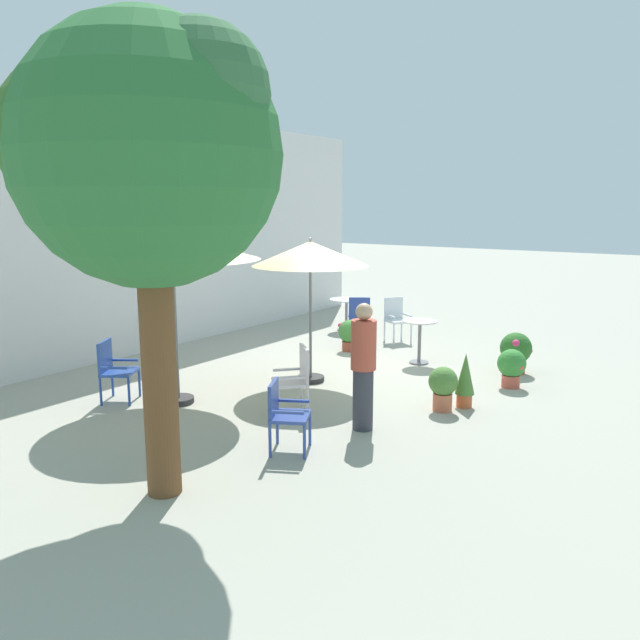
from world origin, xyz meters
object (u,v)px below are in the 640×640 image
Objects in this scene: potted_plant_1 at (516,351)px; cafe_table_0 at (346,309)px; potted_plant_3 at (350,334)px; potted_plant_0 at (512,366)px; shade_tree at (150,155)px; potted_plant_4 at (443,386)px; patio_chair_3 at (396,317)px; standing_person at (363,365)px; patio_chair_4 at (359,317)px; cafe_table_1 at (420,334)px; patio_chair_2 at (296,375)px; patio_umbrella_0 at (172,249)px; patio_chair_1 at (284,411)px; patio_chair_0 at (114,367)px; potted_plant_2 at (465,378)px; patio_umbrella_1 at (310,255)px.

cafe_table_0 is at bearing 71.91° from potted_plant_1.
potted_plant_0 is at bearing -100.59° from potted_plant_3.
shade_tree is 7.23× the size of potted_plant_4.
standing_person is at bearing -156.37° from patio_chair_3.
patio_chair_4 is at bearing 70.08° from potted_plant_0.
cafe_table_1 is 1.67m from potted_plant_1.
cafe_table_1 is at bearing -3.56° from patio_chair_2.
patio_umbrella_0 is 4.56m from potted_plant_3.
patio_chair_1 reaches higher than potted_plant_4.
patio_chair_1 is at bearing 161.77° from standing_person.
shade_tree reaches higher than patio_chair_2.
patio_umbrella_0 is 4.19m from potted_plant_4.
patio_chair_0 is at bearing 131.60° from potted_plant_0.
patio_chair_3 is at bearing -6.59° from patio_umbrella_0.
cafe_table_1 is 3.58m from standing_person.
potted_plant_2 is (-2.63, -3.35, -0.14)m from patio_chair_4.
patio_umbrella_1 reaches higher than patio_chair_2.
patio_chair_2 is at bearing -168.15° from patio_chair_3.
potted_plant_4 is at bearing -60.34° from patio_umbrella_0.
patio_chair_0 reaches higher than potted_plant_4.
potted_plant_2 is at bearing -57.65° from patio_umbrella_0.
potted_plant_1 reaches higher than potted_plant_0.
patio_umbrella_1 reaches higher than patio_chair_0.
cafe_table_1 is (6.06, 0.18, -2.73)m from shade_tree.
cafe_table_0 is 3.19m from cafe_table_1.
patio_umbrella_1 is 3.77× the size of potted_plant_3.
patio_chair_2 is (1.20, 0.74, 0.03)m from patio_chair_1.
shade_tree is 6.47m from potted_plant_0.
shade_tree is at bearing -171.72° from patio_chair_2.
potted_plant_1 is 3.17m from potted_plant_3.
patio_umbrella_1 is at bearing 28.24° from patio_chair_2.
patio_chair_2 is 2.38m from potted_plant_2.
potted_plant_1 is 1.12× the size of potted_plant_4.
potted_plant_0 is at bearing -46.27° from patio_umbrella_0.
patio_umbrella_0 is 2.20m from patio_umbrella_1.
cafe_table_1 is (4.05, -1.83, -1.68)m from patio_umbrella_0.
patio_umbrella_1 is at bearing -164.06° from patio_chair_4.
patio_chair_3 is 4.44m from potted_plant_4.
potted_plant_0 is 1.35m from potted_plant_2.
cafe_table_0 is at bearing 34.49° from potted_plant_3.
patio_umbrella_0 is at bearing 112.40° from patio_chair_2.
patio_chair_3 is 1.32× the size of potted_plant_1.
shade_tree reaches higher than potted_plant_4.
shade_tree is at bearing -178.31° from cafe_table_1.
patio_umbrella_0 is 5.88m from potted_plant_1.
patio_chair_0 is at bearing 166.50° from potted_plant_3.
standing_person reaches higher than patio_chair_2.
potted_plant_0 is 0.37× the size of standing_person.
potted_plant_2 is 3.72m from potted_plant_3.
patio_chair_3 is at bearing 16.23° from patio_chair_1.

